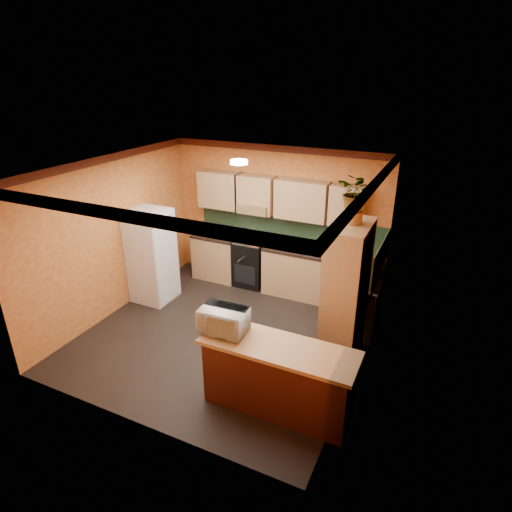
{
  "coord_description": "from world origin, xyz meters",
  "views": [
    {
      "loc": [
        2.94,
        -5.04,
        3.91
      ],
      "look_at": [
        0.35,
        0.45,
        1.26
      ],
      "focal_mm": 30.0,
      "sensor_mm": 36.0,
      "label": 1
    }
  ],
  "objects_px": {
    "fridge": "(152,256)",
    "breakfast_bar": "(278,379)",
    "microwave": "(224,320)",
    "base_cabinets_back": "(281,269)",
    "stove": "(251,263)",
    "pantry": "(345,297)"
  },
  "relations": [
    {
      "from": "base_cabinets_back",
      "to": "pantry",
      "type": "relative_size",
      "value": 1.74
    },
    {
      "from": "stove",
      "to": "pantry",
      "type": "bearing_deg",
      "value": -36.3
    },
    {
      "from": "breakfast_bar",
      "to": "microwave",
      "type": "bearing_deg",
      "value": 180.0
    },
    {
      "from": "base_cabinets_back",
      "to": "microwave",
      "type": "bearing_deg",
      "value": -81.85
    },
    {
      "from": "breakfast_bar",
      "to": "base_cabinets_back",
      "type": "bearing_deg",
      "value": 111.45
    },
    {
      "from": "pantry",
      "to": "breakfast_bar",
      "type": "height_order",
      "value": "pantry"
    },
    {
      "from": "stove",
      "to": "breakfast_bar",
      "type": "bearing_deg",
      "value": -58.81
    },
    {
      "from": "breakfast_bar",
      "to": "microwave",
      "type": "height_order",
      "value": "microwave"
    },
    {
      "from": "fridge",
      "to": "breakfast_bar",
      "type": "relative_size",
      "value": 0.94
    },
    {
      "from": "base_cabinets_back",
      "to": "stove",
      "type": "relative_size",
      "value": 4.01
    },
    {
      "from": "base_cabinets_back",
      "to": "breakfast_bar",
      "type": "distance_m",
      "value": 3.16
    },
    {
      "from": "base_cabinets_back",
      "to": "stove",
      "type": "bearing_deg",
      "value": -180.0
    },
    {
      "from": "base_cabinets_back",
      "to": "microwave",
      "type": "distance_m",
      "value": 3.04
    },
    {
      "from": "base_cabinets_back",
      "to": "breakfast_bar",
      "type": "height_order",
      "value": "same"
    },
    {
      "from": "base_cabinets_back",
      "to": "breakfast_bar",
      "type": "xyz_separation_m",
      "value": [
        1.16,
        -2.94,
        0.0
      ]
    },
    {
      "from": "fridge",
      "to": "pantry",
      "type": "distance_m",
      "value": 3.62
    },
    {
      "from": "stove",
      "to": "breakfast_bar",
      "type": "height_order",
      "value": "stove"
    },
    {
      "from": "microwave",
      "to": "breakfast_bar",
      "type": "bearing_deg",
      "value": -2.98
    },
    {
      "from": "fridge",
      "to": "pantry",
      "type": "relative_size",
      "value": 0.81
    },
    {
      "from": "microwave",
      "to": "fridge",
      "type": "bearing_deg",
      "value": 142.55
    },
    {
      "from": "stove",
      "to": "microwave",
      "type": "bearing_deg",
      "value": -70.42
    },
    {
      "from": "base_cabinets_back",
      "to": "pantry",
      "type": "xyz_separation_m",
      "value": [
        1.61,
        -1.64,
        0.61
      ]
    }
  ]
}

